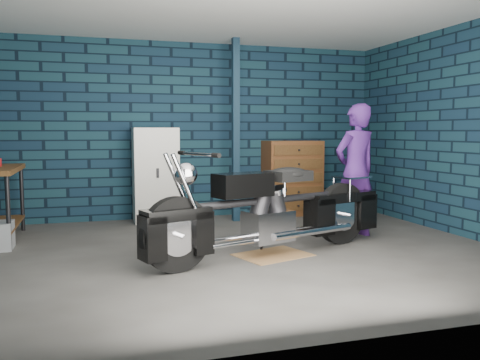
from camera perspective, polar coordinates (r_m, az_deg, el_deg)
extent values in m
plane|color=#4E4C49|center=(5.69, -0.34, -8.15)|extent=(6.00, 6.00, 0.00)
cube|color=#112538|center=(7.96, -5.41, 5.52)|extent=(6.00, 0.02, 2.70)
cube|color=#112538|center=(6.99, 24.09, 5.08)|extent=(0.02, 5.00, 2.70)
cube|color=silver|center=(5.69, -0.36, 19.29)|extent=(6.00, 5.00, 0.02)
cube|color=#122738|center=(7.56, -0.48, 5.55)|extent=(0.10, 0.10, 2.70)
cube|color=olive|center=(5.58, 3.71, -8.39)|extent=(0.89, 0.77, 0.01)
imported|color=#431C6A|center=(6.61, 12.85, 1.03)|extent=(0.69, 0.53, 1.69)
cube|color=silver|center=(7.62, -9.44, 0.56)|extent=(0.65, 0.46, 1.39)
cube|color=brown|center=(8.20, 5.92, 0.23)|extent=(0.89, 0.50, 1.19)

